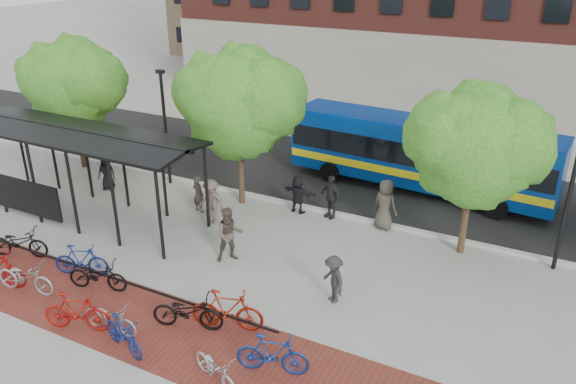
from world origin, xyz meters
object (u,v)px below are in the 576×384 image
at_px(lamp_post_right, 570,194).
at_px(bike_6, 110,318).
at_px(bike_2, 25,277).
at_px(bike_3, 81,260).
at_px(bike_8, 188,312).
at_px(tree_a, 73,80).
at_px(pedestrian_1, 198,194).
at_px(bike_7, 123,334).
at_px(tree_b, 241,98).
at_px(pedestrian_6, 385,204).
at_px(bike_0, 19,242).
at_px(pedestrian_3, 212,202).
at_px(pedestrian_9, 333,279).
at_px(lamp_post_left, 165,125).
at_px(bike_9, 227,310).
at_px(pedestrian_0, 107,172).
at_px(pedestrian_5, 298,194).
at_px(bus_shelter, 73,142).
at_px(pedestrian_4, 331,197).
at_px(bus, 420,151).
at_px(bike_11, 273,354).
at_px(pedestrian_8, 230,235).
at_px(bike_5, 77,312).
at_px(bike_4, 98,275).
at_px(tree_c, 479,143).
at_px(bike_10, 216,368).

height_order(lamp_post_right, bike_6, lamp_post_right).
relative_size(bike_2, bike_3, 1.14).
bearing_deg(bike_6, bike_8, -60.77).
bearing_deg(bike_2, tree_a, 27.32).
distance_m(bike_3, pedestrian_1, 5.69).
relative_size(bike_3, bike_7, 1.05).
height_order(tree_b, bike_6, tree_b).
bearing_deg(pedestrian_6, bike_0, 52.14).
relative_size(pedestrian_3, pedestrian_9, 1.17).
distance_m(lamp_post_left, bike_9, 11.33).
bearing_deg(pedestrian_0, pedestrian_5, -9.51).
height_order(bus_shelter, pedestrian_4, bus_shelter).
distance_m(bike_3, pedestrian_6, 10.89).
distance_m(tree_a, lamp_post_right, 20.96).
height_order(bus, bike_11, bus).
distance_m(tree_b, pedestrian_0, 7.29).
distance_m(tree_b, pedestrian_9, 8.60).
xyz_separation_m(bus, pedestrian_8, (-4.00, -8.93, -0.80)).
relative_size(bike_9, pedestrian_9, 1.33).
distance_m(bike_5, bike_9, 4.19).
relative_size(bike_3, pedestrian_4, 1.02).
relative_size(bike_7, bike_11, 0.91).
xyz_separation_m(bike_9, pedestrian_4, (-0.23, 7.81, 0.26)).
bearing_deg(bike_5, bus_shelter, 25.48).
xyz_separation_m(bike_11, pedestrian_6, (-0.02, 8.84, 0.42)).
relative_size(pedestrian_8, pedestrian_9, 1.26).
relative_size(bike_7, pedestrian_4, 0.97).
distance_m(bike_4, pedestrian_3, 5.48).
bearing_deg(bike_6, lamp_post_left, 26.44).
distance_m(pedestrian_4, pedestrian_5, 1.36).
height_order(bike_2, pedestrian_0, pedestrian_0).
height_order(bike_11, pedestrian_4, pedestrian_4).
xyz_separation_m(bus, bike_6, (-4.86, -13.74, -1.31)).
bearing_deg(bike_2, lamp_post_left, 0.54).
bearing_deg(bike_5, bike_7, -112.33).
bearing_deg(tree_c, pedestrian_1, -171.25).
distance_m(bike_7, pedestrian_9, 6.14).
bearing_deg(pedestrian_5, tree_a, 7.75).
relative_size(tree_c, bike_5, 3.03).
distance_m(bike_11, pedestrian_9, 3.55).
relative_size(bike_0, bike_3, 1.14).
bearing_deg(bike_7, bike_4, 72.07).
distance_m(bike_6, bike_11, 4.83).
bearing_deg(bike_10, bike_11, -25.96).
distance_m(bike_5, pedestrian_4, 10.37).
distance_m(lamp_post_right, pedestrian_6, 6.25).
height_order(tree_c, pedestrian_8, tree_c).
bearing_deg(bike_3, pedestrian_4, -57.84).
relative_size(bus, pedestrian_0, 7.42).
distance_m(bike_6, pedestrian_5, 9.32).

